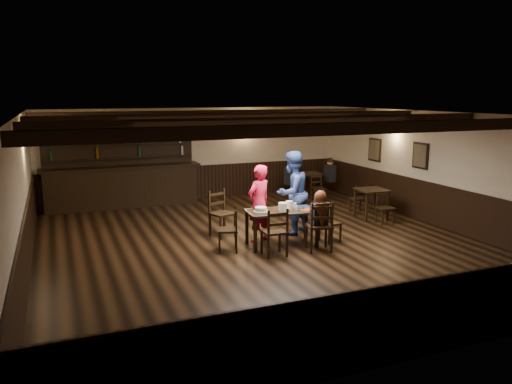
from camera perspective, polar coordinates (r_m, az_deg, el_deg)
name	(u,v)px	position (r m, az deg, el deg)	size (l,w,h in m)	color
ground	(261,244)	(10.57, 0.61, -5.91)	(10.00, 10.00, 0.00)	black
room_shell	(261,161)	(10.23, 0.60, 3.54)	(9.02, 10.02, 2.71)	beige
dining_table	(282,215)	(10.28, 2.97, -2.60)	(1.51, 0.85, 0.75)	black
chair_near_left	(276,229)	(9.60, 2.30, -4.21)	(0.46, 0.44, 0.96)	black
chair_near_right	(320,223)	(9.95, 7.37, -3.49)	(0.57, 0.56, 1.03)	black
chair_end_left	(231,226)	(9.96, -2.83, -3.93)	(0.49, 0.51, 0.88)	black
chair_end_right	(328,220)	(10.66, 8.19, -3.23)	(0.42, 0.43, 0.81)	black
chair_far_pushed	(220,209)	(11.06, -4.16, -1.97)	(0.60, 0.59, 1.02)	black
woman_pink	(259,204)	(10.52, 0.33, -1.33)	(0.60, 0.40, 1.65)	#DB1343
man_blue	(292,193)	(11.11, 4.11, -0.11)	(0.91, 0.71, 1.87)	navy
seated_person	(320,211)	(9.96, 7.31, -2.16)	(0.33, 0.49, 0.80)	black
cake	(261,209)	(10.13, 0.56, -2.01)	(0.30, 0.30, 0.10)	white
plate_stack_a	(283,207)	(10.19, 3.08, -1.70)	(0.18, 0.18, 0.17)	white
plate_stack_b	(289,205)	(10.34, 3.83, -1.51)	(0.15, 0.15, 0.17)	white
tea_light	(284,208)	(10.35, 3.22, -1.84)	(0.05, 0.05, 0.06)	#A5A8AD
salt_shaker	(297,208)	(10.30, 4.67, -1.80)	(0.04, 0.04, 0.09)	silver
pepper_shaker	(303,208)	(10.33, 5.41, -1.79)	(0.03, 0.03, 0.08)	#A5A8AD
drink_glass	(295,205)	(10.49, 4.46, -1.51)	(0.07, 0.07, 0.11)	silver
menu_red	(307,209)	(10.36, 5.89, -1.99)	(0.28, 0.20, 0.00)	maroon
menu_blue	(302,207)	(10.59, 5.23, -1.69)	(0.32, 0.22, 0.00)	#0D2045
bar_counter	(122,181)	(14.33, -15.05, 1.24)	(4.29, 0.70, 2.20)	black
back_table_a	(372,193)	(12.87, 13.07, -0.14)	(0.78, 0.78, 0.75)	black
back_table_b	(308,177)	(15.16, 6.01, 1.77)	(0.82, 0.82, 0.75)	black
bg_patron_left	(290,173)	(14.69, 3.94, 2.22)	(0.30, 0.39, 0.72)	black
bg_patron_right	(330,170)	(15.32, 8.43, 2.53)	(0.24, 0.37, 0.73)	black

